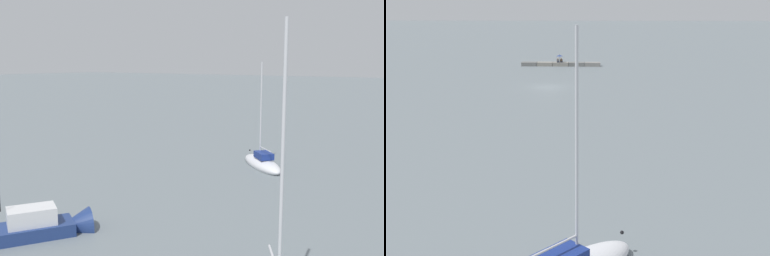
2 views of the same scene
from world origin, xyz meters
The scene contains 2 objects.
sailboat_white_mid centered at (-5.26, 42.92, 0.34)m, with size 6.12×6.52×9.66m.
motorboat_navy_near centered at (16.11, 40.39, 0.39)m, with size 6.73×4.95×3.69m.
Camera 1 is at (30.04, 60.41, 9.31)m, focal length 41.66 mm.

